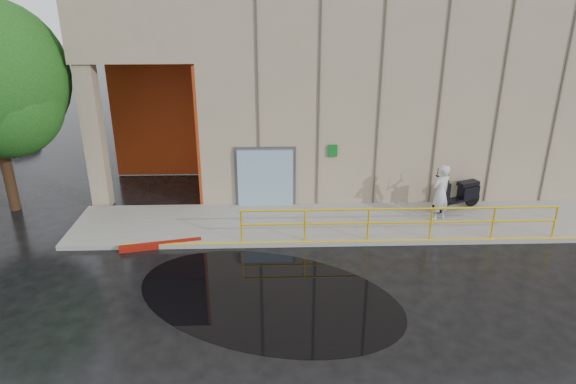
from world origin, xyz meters
name	(u,v)px	position (x,y,z in m)	size (l,w,h in m)	color
ground	(256,306)	(0.00, 0.00, 0.00)	(120.00, 120.00, 0.00)	black
sidewalk	(381,222)	(4.00, 4.50, 0.07)	(20.00, 3.00, 0.15)	gray
building	(383,66)	(5.10, 10.98, 4.21)	(20.00, 10.17, 8.00)	gray
guardrail	(400,223)	(4.25, 3.15, 0.68)	(9.56, 0.06, 1.03)	#DFAF0B
person	(441,193)	(5.87, 4.50, 1.09)	(0.69, 0.45, 1.89)	silver
scooter	(459,185)	(6.77, 5.32, 1.03)	(2.02, 1.34, 1.53)	black
red_curb	(161,245)	(-2.93, 3.10, 0.09)	(2.40, 0.18, 0.18)	maroon
puddle	(267,296)	(0.28, 0.40, 0.00)	(7.01, 4.31, 0.01)	black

